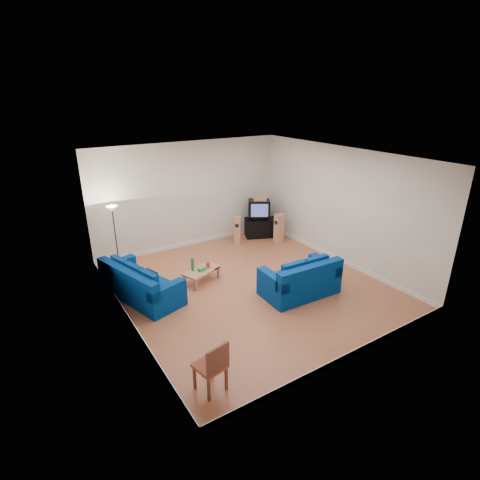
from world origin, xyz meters
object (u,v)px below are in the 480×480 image
sofa_three_seat (140,286)px  television (259,208)px  coffee_table (202,272)px  sofa_loveseat (301,282)px  tv_stand (260,227)px

sofa_three_seat → television: television is taller
sofa_three_seat → coffee_table: (1.57, -0.08, -0.02)m
sofa_loveseat → tv_stand: sofa_loveseat is taller
coffee_table → tv_stand: 3.65m
sofa_loveseat → television: 4.00m
sofa_three_seat → tv_stand: 5.04m
sofa_loveseat → sofa_three_seat: bearing=152.3°
sofa_loveseat → coffee_table: (-1.70, 1.81, -0.05)m
sofa_three_seat → tv_stand: sofa_three_seat is taller
sofa_three_seat → coffee_table: sofa_three_seat is taller
sofa_loveseat → television: size_ratio=2.15×
sofa_three_seat → sofa_loveseat: size_ratio=1.28×
television → tv_stand: bearing=12.8°
sofa_three_seat → sofa_loveseat: sofa_loveseat is taller
coffee_table → television: bearing=31.5°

